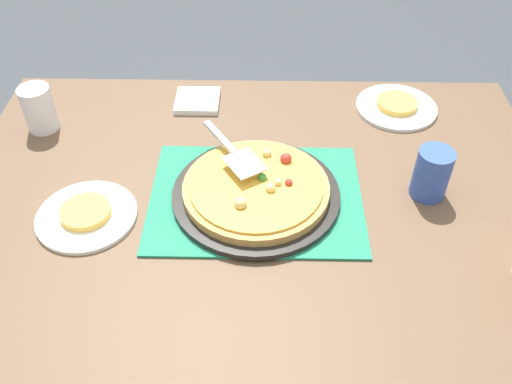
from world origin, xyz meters
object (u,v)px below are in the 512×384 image
(served_slice_right, at_px, (397,103))
(cup_far, at_px, (432,173))
(pizza, at_px, (256,188))
(plate_far_right, at_px, (396,107))
(cup_corner, at_px, (39,109))
(pizza_server, at_px, (234,152))
(served_slice_left, at_px, (85,212))
(plate_near_left, at_px, (87,216))
(pizza_pan, at_px, (256,194))
(napkin_stack, at_px, (197,101))

(served_slice_right, height_order, cup_far, cup_far)
(pizza, height_order, plate_far_right, pizza)
(cup_corner, height_order, pizza_server, cup_corner)
(served_slice_left, xyz_separation_m, cup_corner, (-0.19, 0.33, 0.04))
(served_slice_right, xyz_separation_m, cup_corner, (-0.94, -0.10, 0.04))
(served_slice_left, distance_m, served_slice_right, 0.86)
(served_slice_left, relative_size, served_slice_right, 1.00)
(cup_far, relative_size, cup_corner, 1.00)
(plate_near_left, xyz_separation_m, served_slice_left, (0.00, 0.00, 0.01))
(plate_far_right, bearing_deg, cup_far, -87.78)
(pizza, xyz_separation_m, served_slice_left, (-0.37, -0.07, -0.02))
(plate_near_left, relative_size, plate_far_right, 1.00)
(plate_far_right, distance_m, pizza_server, 0.52)
(cup_corner, distance_m, pizza_server, 0.54)
(served_slice_right, xyz_separation_m, cup_far, (0.01, -0.34, 0.04))
(plate_near_left, height_order, served_slice_right, served_slice_right)
(pizza_pan, relative_size, plate_near_left, 1.73)
(pizza, xyz_separation_m, plate_far_right, (0.38, 0.36, -0.03))
(plate_far_right, relative_size, cup_corner, 1.83)
(plate_far_right, xyz_separation_m, cup_corner, (-0.94, -0.10, 0.06))
(pizza_server, bearing_deg, cup_far, -7.33)
(served_slice_left, bearing_deg, napkin_stack, 65.88)
(pizza_pan, relative_size, napkin_stack, 3.17)
(plate_near_left, distance_m, cup_far, 0.77)
(served_slice_left, xyz_separation_m, napkin_stack, (0.20, 0.45, -0.01))
(served_slice_right, height_order, cup_corner, cup_corner)
(pizza_pan, bearing_deg, cup_far, 3.69)
(served_slice_left, relative_size, cup_corner, 0.92)
(plate_far_right, height_order, napkin_stack, napkin_stack)
(served_slice_right, bearing_deg, served_slice_left, -150.10)
(pizza, bearing_deg, napkin_stack, 114.24)
(pizza, relative_size, plate_near_left, 1.50)
(pizza, distance_m, plate_far_right, 0.52)
(pizza, bearing_deg, served_slice_left, -169.57)
(napkin_stack, bearing_deg, plate_far_right, -1.76)
(cup_far, bearing_deg, pizza, -176.36)
(plate_near_left, bearing_deg, pizza, 10.43)
(cup_far, distance_m, napkin_stack, 0.67)
(napkin_stack, bearing_deg, served_slice_left, -114.12)
(served_slice_right, bearing_deg, napkin_stack, 178.24)
(served_slice_left, xyz_separation_m, pizza_server, (0.32, 0.15, 0.05))
(pizza_server, bearing_deg, served_slice_right, 33.03)
(pizza_pan, relative_size, cup_corner, 3.17)
(plate_far_right, height_order, served_slice_left, served_slice_left)
(pizza, xyz_separation_m, served_slice_right, (0.38, 0.36, -0.02))
(pizza_pan, bearing_deg, plate_far_right, 43.78)
(cup_corner, xyz_separation_m, pizza_server, (0.51, -0.18, 0.01))
(served_slice_right, bearing_deg, plate_far_right, 0.00)
(pizza, distance_m, served_slice_right, 0.52)
(pizza, relative_size, napkin_stack, 2.75)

